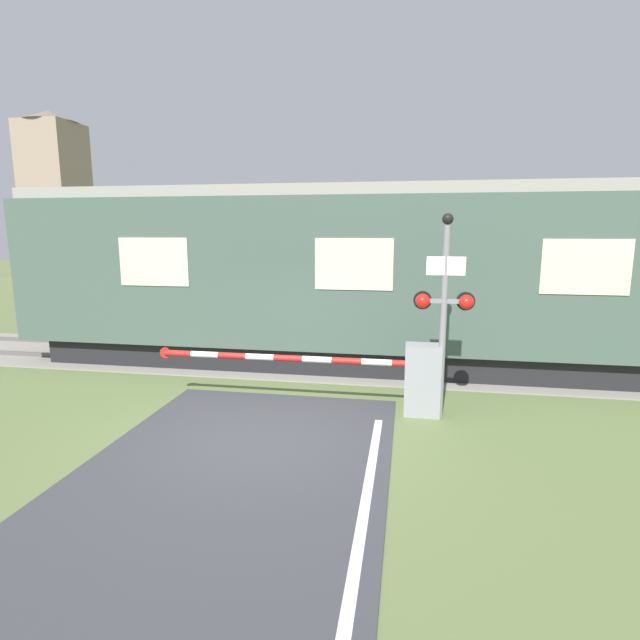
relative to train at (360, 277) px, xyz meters
name	(u,v)px	position (x,y,z in m)	size (l,w,h in m)	color
ground_plane	(257,438)	(-1.12, -4.48, -2.08)	(80.00, 80.00, 0.00)	#5B6B3D
track_bed	(312,362)	(-1.12, 0.00, -2.05)	(36.00, 3.20, 0.13)	gray
train	(360,277)	(0.00, 0.00, 0.00)	(15.73, 2.76, 4.06)	black
crossing_barrier	(401,376)	(1.02, -2.99, -1.42)	(5.10, 0.44, 1.22)	gray
signal_post	(444,304)	(1.67, -3.08, -0.14)	(0.99, 0.26, 3.39)	gray
distant_building	(57,193)	(-23.16, 20.51, 3.56)	(3.77, 3.77, 11.12)	gray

